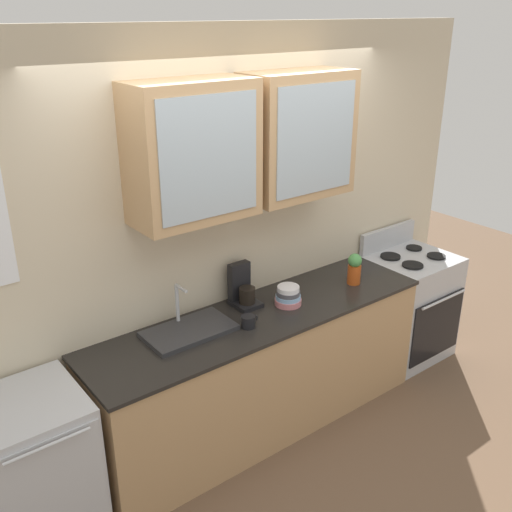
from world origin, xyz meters
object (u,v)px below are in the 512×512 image
object	(u,v)px
cup_near_sink	(248,321)
dishwasher	(37,471)
bowl_stack	(288,296)
coffee_maker	(243,290)
stove_range	(408,305)
sink_faucet	(189,330)
vase	(354,268)

from	to	relation	value
cup_near_sink	dishwasher	size ratio (longest dim) A/B	0.14
bowl_stack	dishwasher	distance (m)	1.85
dishwasher	coffee_maker	size ratio (longest dim) A/B	3.07
cup_near_sink	coffee_maker	size ratio (longest dim) A/B	0.42
stove_range	dishwasher	world-z (taller)	stove_range
bowl_stack	dishwasher	xyz separation A→B (m)	(-1.78, -0.01, -0.51)
dishwasher	coffee_maker	distance (m)	1.65
cup_near_sink	stove_range	bearing A→B (deg)	2.77
stove_range	cup_near_sink	xyz separation A→B (m)	(-1.74, -0.08, 0.48)
stove_range	cup_near_sink	size ratio (longest dim) A/B	8.80
bowl_stack	coffee_maker	size ratio (longest dim) A/B	0.63
sink_faucet	cup_near_sink	world-z (taller)	sink_faucet
stove_range	dishwasher	size ratio (longest dim) A/B	1.20
dishwasher	coffee_maker	xyz separation A→B (m)	(1.54, 0.20, 0.55)
bowl_stack	coffee_maker	xyz separation A→B (m)	(-0.24, 0.19, 0.05)
stove_range	sink_faucet	distance (m)	2.13
vase	cup_near_sink	world-z (taller)	vase
stove_range	vase	size ratio (longest dim) A/B	4.60
stove_range	sink_faucet	size ratio (longest dim) A/B	1.92
stove_range	dishwasher	distance (m)	3.12
stove_range	sink_faucet	xyz separation A→B (m)	(-2.08, 0.09, 0.46)
vase	coffee_maker	distance (m)	0.87
vase	sink_faucet	bearing A→B (deg)	174.51
vase	cup_near_sink	size ratio (longest dim) A/B	1.91
vase	cup_near_sink	xyz separation A→B (m)	(-1.00, -0.04, -0.08)
vase	dishwasher	world-z (taller)	vase
cup_near_sink	coffee_maker	bearing A→B (deg)	59.80
dishwasher	vase	bearing A→B (deg)	-0.90
vase	bowl_stack	bearing A→B (deg)	175.74
sink_faucet	dishwasher	size ratio (longest dim) A/B	0.62
sink_faucet	vase	distance (m)	1.35
bowl_stack	vase	xyz separation A→B (m)	(0.60, -0.04, 0.06)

